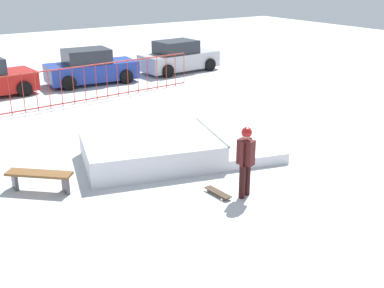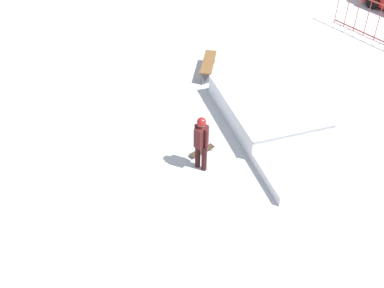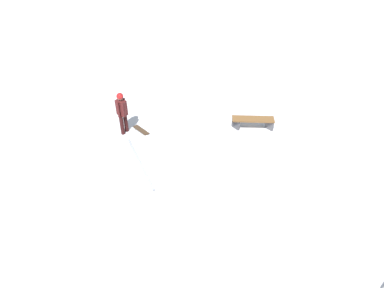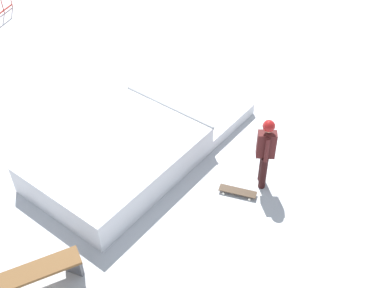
{
  "view_description": "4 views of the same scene",
  "coord_description": "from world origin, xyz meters",
  "px_view_note": "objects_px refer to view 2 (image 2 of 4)",
  "views": [
    {
      "loc": [
        -7.07,
        -11.05,
        5.11
      ],
      "look_at": [
        -0.76,
        -1.61,
        0.9
      ],
      "focal_mm": 44.78,
      "sensor_mm": 36.0,
      "label": 1
    },
    {
      "loc": [
        7.49,
        -8.69,
        9.0
      ],
      "look_at": [
        -0.35,
        -3.53,
        1.0
      ],
      "focal_mm": 44.12,
      "sensor_mm": 36.0,
      "label": 2
    },
    {
      "loc": [
        4.62,
        6.75,
        8.14
      ],
      "look_at": [
        -1.39,
        -0.45,
        0.6
      ],
      "focal_mm": 32.9,
      "sensor_mm": 36.0,
      "label": 3
    },
    {
      "loc": [
        -7.67,
        -4.54,
        7.57
      ],
      "look_at": [
        -0.67,
        -1.74,
        0.9
      ],
      "focal_mm": 44.98,
      "sensor_mm": 36.0,
      "label": 4
    }
  ],
  "objects_px": {
    "skate_ramp": "(274,117)",
    "skateboard": "(202,151)",
    "park_bench": "(208,64)",
    "skater": "(201,140)"
  },
  "relations": [
    {
      "from": "skate_ramp",
      "to": "skateboard",
      "type": "distance_m",
      "value": 2.57
    },
    {
      "from": "park_bench",
      "to": "skate_ramp",
      "type": "bearing_deg",
      "value": -0.77
    },
    {
      "from": "skater",
      "to": "skateboard",
      "type": "bearing_deg",
      "value": -145.67
    },
    {
      "from": "skateboard",
      "to": "park_bench",
      "type": "bearing_deg",
      "value": -131.32
    },
    {
      "from": "skateboard",
      "to": "park_bench",
      "type": "xyz_separation_m",
      "value": [
        -3.43,
        2.6,
        0.28
      ]
    },
    {
      "from": "skater",
      "to": "park_bench",
      "type": "height_order",
      "value": "skater"
    },
    {
      "from": "skateboard",
      "to": "park_bench",
      "type": "height_order",
      "value": "park_bench"
    },
    {
      "from": "skate_ramp",
      "to": "skateboard",
      "type": "xyz_separation_m",
      "value": [
        -0.14,
        -2.55,
        -0.24
      ]
    },
    {
      "from": "skater",
      "to": "skateboard",
      "type": "relative_size",
      "value": 2.12
    },
    {
      "from": "skate_ramp",
      "to": "park_bench",
      "type": "relative_size",
      "value": 4.06
    }
  ]
}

